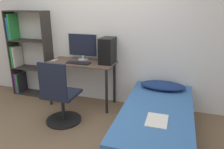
{
  "coord_description": "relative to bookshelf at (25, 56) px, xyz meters",
  "views": [
    {
      "loc": [
        1.31,
        -2.07,
        1.72
      ],
      "look_at": [
        0.42,
        0.74,
        0.75
      ],
      "focal_mm": 35.0,
      "sensor_mm": 36.0,
      "label": 1
    }
  ],
  "objects": [
    {
      "name": "pillow",
      "position": [
        2.6,
        -0.11,
        -0.26
      ],
      "size": [
        0.68,
        0.36,
        0.11
      ],
      "color": "navy",
      "rests_on": "bed"
    },
    {
      "name": "monitor",
      "position": [
        1.18,
        0.05,
        0.25
      ],
      "size": [
        0.54,
        0.18,
        0.46
      ],
      "color": "#B7B7BC",
      "rests_on": "desk"
    },
    {
      "name": "wall_back",
      "position": [
        1.49,
        0.17,
        0.49
      ],
      "size": [
        8.0,
        0.05,
        2.5
      ],
      "color": "silver",
      "rests_on": "ground_plane"
    },
    {
      "name": "phone",
      "position": [
        0.73,
        -0.16,
        0.01
      ],
      "size": [
        0.07,
        0.14,
        0.01
      ],
      "color": "#B7B7BC",
      "rests_on": "desk"
    },
    {
      "name": "bookshelf",
      "position": [
        0.0,
        0.0,
        0.0
      ],
      "size": [
        0.79,
        0.3,
        1.59
      ],
      "color": "#2D2823",
      "rests_on": "ground_plane"
    },
    {
      "name": "office_chair",
      "position": [
        1.2,
        -0.83,
        -0.39
      ],
      "size": [
        0.53,
        0.53,
        0.97
      ],
      "color": "black",
      "rests_on": "ground_plane"
    },
    {
      "name": "pc_tower",
      "position": [
        1.67,
        -0.04,
        0.22
      ],
      "size": [
        0.21,
        0.34,
        0.42
      ],
      "color": "black",
      "rests_on": "desk"
    },
    {
      "name": "keyboard",
      "position": [
        1.22,
        -0.22,
        0.02
      ],
      "size": [
        0.39,
        0.14,
        0.02
      ],
      "color": "black",
      "rests_on": "desk"
    },
    {
      "name": "desk",
      "position": [
        1.22,
        -0.12,
        -0.12
      ],
      "size": [
        1.14,
        0.53,
        0.77
      ],
      "color": "brown",
      "rests_on": "ground_plane"
    },
    {
      "name": "ground_plane",
      "position": [
        1.49,
        -1.29,
        -0.76
      ],
      "size": [
        14.0,
        14.0,
        0.0
      ],
      "primitive_type": "plane",
      "color": "brown"
    },
    {
      "name": "magazine",
      "position": [
        2.62,
        -1.12,
        -0.31
      ],
      "size": [
        0.24,
        0.32,
        0.01
      ],
      "color": "silver",
      "rests_on": "bed"
    },
    {
      "name": "bed",
      "position": [
        2.6,
        -0.8,
        -0.54
      ],
      "size": [
        0.9,
        1.9,
        0.45
      ],
      "color": "#4C3D2D",
      "rests_on": "ground_plane"
    }
  ]
}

